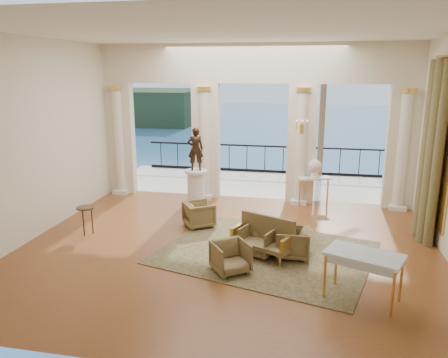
% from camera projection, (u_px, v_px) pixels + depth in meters
% --- Properties ---
extents(floor, '(9.00, 9.00, 0.00)m').
position_uv_depth(floor, '(228.00, 249.00, 9.47)').
color(floor, '#481F0C').
rests_on(floor, ground).
extents(room_walls, '(9.00, 9.00, 9.00)m').
position_uv_depth(room_walls, '(216.00, 122.00, 7.70)').
color(room_walls, beige).
rests_on(room_walls, ground).
extents(arcade, '(9.00, 0.56, 4.50)m').
position_uv_depth(arcade, '(253.00, 113.00, 12.47)').
color(arcade, beige).
rests_on(arcade, ground).
extents(terrace, '(10.00, 3.60, 0.10)m').
position_uv_depth(terrace, '(259.00, 184.00, 14.99)').
color(terrace, beige).
rests_on(terrace, ground).
extents(balustrade, '(9.00, 0.06, 1.03)m').
position_uv_depth(balustrade, '(265.00, 162.00, 16.40)').
color(balustrade, black).
rests_on(balustrade, terrace).
extents(palm_tree, '(2.00, 2.00, 4.50)m').
position_uv_depth(palm_tree, '(325.00, 60.00, 14.36)').
color(palm_tree, '#4C3823').
rests_on(palm_tree, terrace).
extents(headland, '(22.00, 18.00, 6.00)m').
position_uv_depth(headland, '(142.00, 106.00, 82.46)').
color(headland, black).
rests_on(headland, sea).
extents(sea, '(160.00, 160.00, 0.00)m').
position_uv_depth(sea, '(300.00, 134.00, 67.97)').
color(sea, '#1F5994').
rests_on(sea, ground).
extents(curtain, '(0.33, 1.40, 4.09)m').
position_uv_depth(curtain, '(432.00, 152.00, 9.58)').
color(curtain, brown).
rests_on(curtain, ground).
extents(window_frame, '(0.04, 1.60, 3.40)m').
position_uv_depth(window_frame, '(442.00, 149.00, 9.53)').
color(window_frame, gold).
rests_on(window_frame, room_walls).
extents(wall_sconce, '(0.30, 0.11, 0.33)m').
position_uv_depth(wall_sconce, '(302.00, 128.00, 11.99)').
color(wall_sconce, gold).
rests_on(wall_sconce, arcade).
extents(rug, '(4.95, 4.28, 0.02)m').
position_uv_depth(rug, '(266.00, 252.00, 9.27)').
color(rug, '#282D14').
rests_on(rug, ground).
extents(armchair_a, '(0.87, 0.86, 0.66)m').
position_uv_depth(armchair_a, '(231.00, 256.00, 8.34)').
color(armchair_a, '#463B1E').
rests_on(armchair_a, ground).
extents(armchair_b, '(0.83, 0.81, 0.68)m').
position_uv_depth(armchair_b, '(259.00, 239.00, 9.12)').
color(armchair_b, '#463B1E').
rests_on(armchair_b, ground).
extents(armchair_c, '(0.63, 0.67, 0.68)m').
position_uv_depth(armchair_c, '(293.00, 242.00, 8.99)').
color(armchair_c, '#463B1E').
rests_on(armchair_c, ground).
extents(armchair_d, '(0.89, 0.90, 0.69)m').
position_uv_depth(armchair_d, '(199.00, 213.00, 10.76)').
color(armchair_d, '#463B1E').
rests_on(armchair_d, ground).
extents(settee, '(1.37, 1.00, 0.84)m').
position_uv_depth(settee, '(264.00, 237.00, 9.04)').
color(settee, '#463B1E').
rests_on(settee, ground).
extents(game_table, '(1.39, 1.08, 0.84)m').
position_uv_depth(game_table, '(364.00, 258.00, 7.22)').
color(game_table, '#AAC5D6').
rests_on(game_table, ground).
extents(pedestal, '(0.64, 0.64, 1.18)m').
position_uv_depth(pedestal, '(196.00, 192.00, 11.77)').
color(pedestal, silver).
rests_on(pedestal, ground).
extents(statue, '(0.48, 0.39, 1.14)m').
position_uv_depth(statue, '(195.00, 149.00, 11.48)').
color(statue, black).
rests_on(statue, pedestal).
extents(console_table, '(0.94, 0.61, 0.83)m').
position_uv_depth(console_table, '(314.00, 182.00, 12.33)').
color(console_table, silver).
rests_on(console_table, ground).
extents(urn, '(0.39, 0.39, 0.51)m').
position_uv_depth(urn, '(315.00, 167.00, 12.22)').
color(urn, white).
rests_on(urn, console_table).
extents(side_table, '(0.41, 0.41, 0.67)m').
position_uv_depth(side_table, '(86.00, 211.00, 10.19)').
color(side_table, black).
rests_on(side_table, ground).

